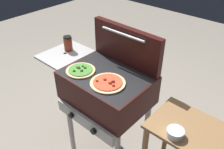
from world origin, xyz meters
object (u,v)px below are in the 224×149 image
Objects in this scene: pizza_pepperoni at (108,83)px; sauce_jar at (68,43)px; topping_bowl_near at (175,133)px; grill at (105,89)px; pizza_veggie at (81,70)px.

pizza_pepperoni is 1.92× the size of sauce_jar.
sauce_jar reaches higher than topping_bowl_near.
sauce_jar is at bearing 166.48° from pizza_pepperoni.
sauce_jar is at bearing 172.78° from grill.
sauce_jar is (-0.49, 0.06, 0.21)m from grill.
sauce_jar is at bearing 171.23° from topping_bowl_near.
grill is 9.58× the size of topping_bowl_near.
topping_bowl_near is (0.55, -0.03, -0.07)m from pizza_pepperoni.
pizza_pepperoni is 2.47× the size of topping_bowl_near.
topping_bowl_near is at bearing -1.21° from pizza_veggie.
pizza_pepperoni is 0.61m from sauce_jar.
grill is at bearing 141.46° from pizza_pepperoni.
grill reaches higher than topping_bowl_near.
pizza_veggie is 0.81m from topping_bowl_near.
grill is 0.20m from pizza_pepperoni.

